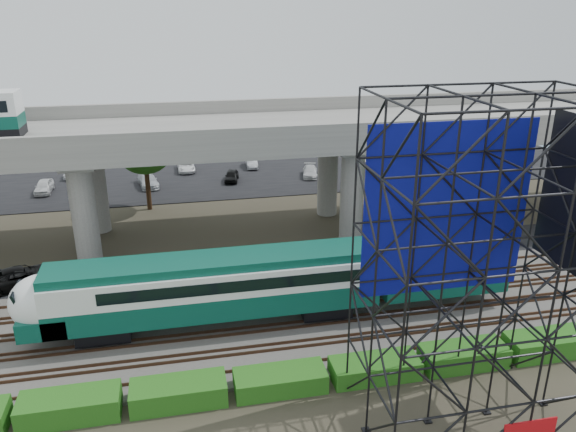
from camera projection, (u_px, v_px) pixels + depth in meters
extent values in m
plane|color=#474233|center=(249.00, 344.00, 32.02)|extent=(140.00, 140.00, 0.00)
cube|color=slate|center=(244.00, 324.00, 33.81)|extent=(90.00, 12.00, 0.20)
cube|color=black|center=(229.00, 264.00, 41.61)|extent=(90.00, 5.00, 0.08)
cube|color=black|center=(207.00, 175.00, 63.09)|extent=(90.00, 18.00, 0.08)
cube|color=#4A6079|center=(196.00, 133.00, 83.22)|extent=(140.00, 40.00, 0.03)
cube|color=#472D1E|center=(256.00, 368.00, 29.43)|extent=(90.00, 0.08, 0.16)
cube|color=#472D1E|center=(252.00, 352.00, 30.75)|extent=(90.00, 0.08, 0.16)
cube|color=#472D1E|center=(250.00, 347.00, 31.26)|extent=(90.00, 0.08, 0.16)
cube|color=#472D1E|center=(247.00, 333.00, 32.58)|extent=(90.00, 0.08, 0.16)
cube|color=#472D1E|center=(246.00, 328.00, 33.09)|extent=(90.00, 0.08, 0.16)
cube|color=#472D1E|center=(242.00, 315.00, 34.41)|extent=(90.00, 0.08, 0.16)
cube|color=#472D1E|center=(241.00, 311.00, 34.92)|extent=(90.00, 0.08, 0.16)
cube|color=#472D1E|center=(238.00, 299.00, 36.23)|extent=(90.00, 0.08, 0.16)
cube|color=#472D1E|center=(237.00, 295.00, 36.75)|extent=(90.00, 0.08, 0.16)
cube|color=#472D1E|center=(235.00, 285.00, 38.06)|extent=(90.00, 0.08, 0.16)
cube|color=black|center=(104.00, 328.00, 32.03)|extent=(3.00, 2.20, 0.90)
cube|color=black|center=(324.00, 305.00, 34.51)|extent=(3.00, 2.20, 0.90)
cube|color=#0A4C3C|center=(217.00, 299.00, 32.86)|extent=(19.00, 3.00, 1.40)
cube|color=white|center=(216.00, 277.00, 32.34)|extent=(19.00, 3.00, 1.50)
cube|color=#0A4C3C|center=(216.00, 261.00, 31.98)|extent=(19.00, 2.60, 0.50)
cube|color=black|center=(234.00, 275.00, 32.51)|extent=(15.00, 3.06, 0.70)
ellipsoid|color=white|center=(43.00, 302.00, 30.73)|extent=(3.60, 3.00, 3.20)
cube|color=#0A4C3C|center=(46.00, 319.00, 31.11)|extent=(2.60, 3.00, 1.10)
cube|color=black|center=(20.00, 296.00, 30.34)|extent=(0.48, 2.00, 1.09)
cube|color=#0A4C3C|center=(440.00, 263.00, 35.17)|extent=(8.00, 3.00, 3.40)
cube|color=#9E9B93|center=(217.00, 135.00, 43.57)|extent=(80.00, 12.00, 1.20)
cube|color=#9E9B93|center=(224.00, 136.00, 37.91)|extent=(80.00, 0.50, 1.10)
cube|color=#9E9B93|center=(211.00, 107.00, 48.42)|extent=(80.00, 0.50, 1.10)
cylinder|color=#9E9B93|center=(84.00, 215.00, 40.12)|extent=(1.80, 1.80, 8.00)
cylinder|color=#9E9B93|center=(95.00, 186.00, 46.52)|extent=(1.80, 1.80, 8.00)
cube|color=#9E9B93|center=(84.00, 153.00, 41.99)|extent=(2.40, 9.00, 0.60)
cylinder|color=#9E9B93|center=(352.00, 196.00, 43.92)|extent=(1.80, 1.80, 8.00)
cylinder|color=#9E9B93|center=(328.00, 172.00, 50.32)|extent=(1.80, 1.80, 8.00)
cube|color=#9E9B93|center=(340.00, 140.00, 45.80)|extent=(2.40, 9.00, 0.60)
cylinder|color=#9E9B93|center=(556.00, 182.00, 47.35)|extent=(1.80, 1.80, 8.00)
cylinder|color=#9E9B93|center=(509.00, 161.00, 53.75)|extent=(1.80, 1.80, 8.00)
cube|color=#9E9B93|center=(537.00, 130.00, 49.22)|extent=(2.40, 9.00, 0.60)
cube|color=navy|center=(447.00, 210.00, 25.84)|extent=(8.10, 0.08, 8.25)
cube|color=black|center=(457.00, 416.00, 26.36)|extent=(9.36, 6.36, 0.08)
cube|color=#1B5A14|center=(70.00, 407.00, 26.16)|extent=(4.60, 1.80, 1.20)
cube|color=#1B5A14|center=(179.00, 393.00, 27.12)|extent=(4.60, 1.80, 1.15)
cube|color=#1B5A14|center=(280.00, 381.00, 28.09)|extent=(4.60, 1.80, 1.03)
cube|color=#1B5A14|center=(375.00, 368.00, 29.05)|extent=(4.60, 1.80, 1.01)
cube|color=#1B5A14|center=(463.00, 356.00, 29.98)|extent=(4.60, 1.80, 1.12)
cube|color=#1B5A14|center=(547.00, 344.00, 30.92)|extent=(4.60, 1.80, 1.20)
cylinder|color=#382314|center=(398.00, 212.00, 45.25)|extent=(0.44, 0.44, 4.80)
ellipsoid|color=#1B5A14|center=(401.00, 174.00, 44.11)|extent=(4.94, 4.94, 4.18)
cylinder|color=#382314|center=(148.00, 185.00, 51.96)|extent=(0.44, 0.44, 4.80)
ellipsoid|color=#1B5A14|center=(145.00, 151.00, 50.82)|extent=(4.94, 4.94, 4.18)
imported|color=black|center=(21.00, 277.00, 38.14)|extent=(5.39, 3.73, 1.37)
imported|color=silver|center=(44.00, 186.00, 56.95)|extent=(1.55, 3.78, 1.28)
imported|color=#96989D|center=(73.00, 172.00, 61.95)|extent=(1.70, 3.56, 1.13)
imported|color=silver|center=(148.00, 180.00, 58.91)|extent=(2.56, 4.62, 1.27)
imported|color=white|center=(186.00, 166.00, 64.30)|extent=(1.96, 4.09, 1.13)
imported|color=black|center=(232.00, 176.00, 60.61)|extent=(2.02, 3.61, 1.16)
imported|color=#A4A5AC|center=(252.00, 162.00, 65.74)|extent=(1.40, 3.55, 1.15)
imported|color=silver|center=(310.00, 171.00, 62.28)|extent=(2.35, 4.05, 1.10)
imported|color=#B0B2B8|center=(358.00, 156.00, 68.22)|extent=(2.03, 4.24, 1.17)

